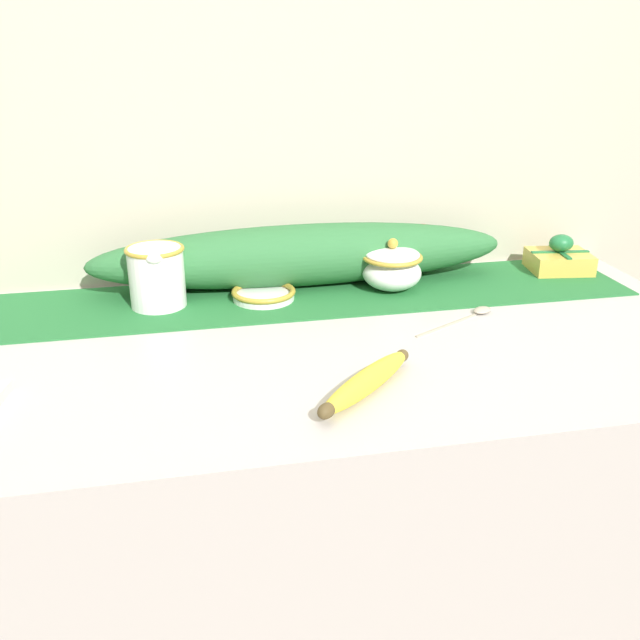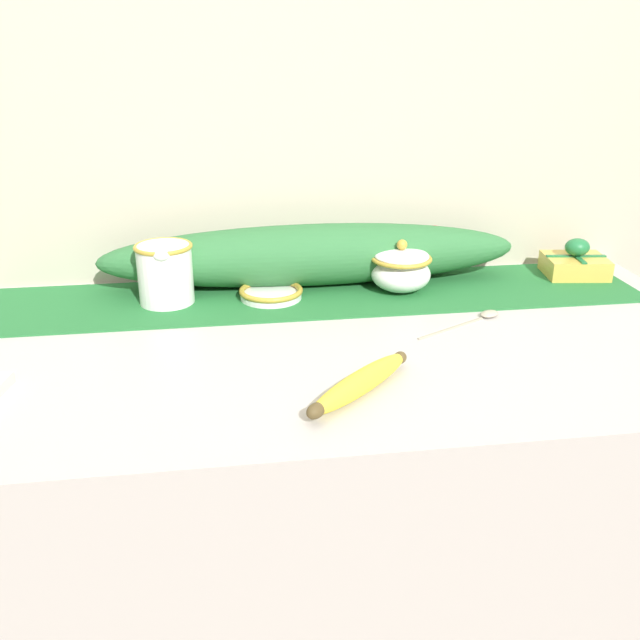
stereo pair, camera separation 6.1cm
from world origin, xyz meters
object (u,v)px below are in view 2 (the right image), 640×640
object	(u,v)px
sugar_bowl	(401,269)
small_dish	(271,293)
gift_box	(575,263)
cream_pitcher	(165,271)
spoon	(483,316)
banana	(360,383)

from	to	relation	value
sugar_bowl	small_dish	size ratio (longest dim) A/B	0.97
gift_box	cream_pitcher	bearing A→B (deg)	-177.31
sugar_bowl	spoon	bearing A→B (deg)	-54.73
sugar_bowl	banana	xyz separation A→B (m)	(-0.16, -0.40, -0.03)
small_dish	banana	world-z (taller)	banana
sugar_bowl	banana	world-z (taller)	sugar_bowl
small_dish	spoon	world-z (taller)	small_dish
cream_pitcher	gift_box	xyz separation A→B (m)	(0.81, 0.04, -0.03)
sugar_bowl	spoon	world-z (taller)	sugar_bowl
small_dish	gift_box	size ratio (longest dim) A/B	0.90
banana	spoon	distance (m)	0.36
cream_pitcher	sugar_bowl	world-z (taller)	cream_pitcher
sugar_bowl	cream_pitcher	bearing A→B (deg)	179.82
cream_pitcher	small_dish	world-z (taller)	cream_pitcher
small_dish	banana	xyz separation A→B (m)	(0.09, -0.39, 0.00)
banana	gift_box	xyz separation A→B (m)	(0.53, 0.44, 0.01)
small_dish	gift_box	bearing A→B (deg)	4.27
sugar_bowl	small_dish	distance (m)	0.25
sugar_bowl	spoon	size ratio (longest dim) A/B	0.66
cream_pitcher	spoon	xyz separation A→B (m)	(0.55, -0.16, -0.06)
small_dish	spoon	xyz separation A→B (m)	(0.36, -0.15, -0.01)
spoon	sugar_bowl	bearing A→B (deg)	96.86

